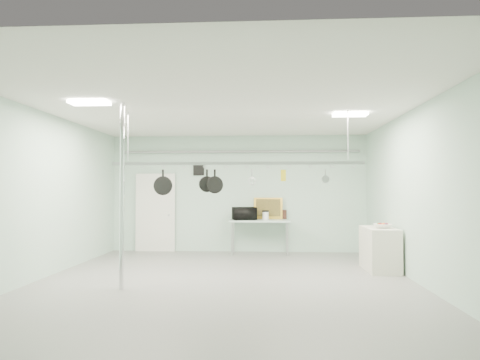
# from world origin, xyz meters

# --- Properties ---
(floor) EXTENTS (8.00, 8.00, 0.00)m
(floor) POSITION_xyz_m (0.00, 0.00, 0.00)
(floor) COLOR gray
(floor) RESTS_ON ground
(ceiling) EXTENTS (7.00, 8.00, 0.02)m
(ceiling) POSITION_xyz_m (0.00, 0.00, 3.19)
(ceiling) COLOR silver
(ceiling) RESTS_ON back_wall
(back_wall) EXTENTS (7.00, 0.02, 3.20)m
(back_wall) POSITION_xyz_m (0.00, 3.99, 1.60)
(back_wall) COLOR #A8C9B7
(back_wall) RESTS_ON floor
(right_wall) EXTENTS (0.02, 8.00, 3.20)m
(right_wall) POSITION_xyz_m (3.49, 0.00, 1.60)
(right_wall) COLOR #A8C9B7
(right_wall) RESTS_ON floor
(door) EXTENTS (1.10, 0.10, 2.20)m
(door) POSITION_xyz_m (-2.30, 3.94, 1.05)
(door) COLOR silver
(door) RESTS_ON floor
(wall_vent) EXTENTS (0.30, 0.04, 0.30)m
(wall_vent) POSITION_xyz_m (-1.10, 3.97, 2.25)
(wall_vent) COLOR black
(wall_vent) RESTS_ON back_wall
(conduit_pipe) EXTENTS (6.60, 0.07, 0.07)m
(conduit_pipe) POSITION_xyz_m (0.00, 3.90, 2.75)
(conduit_pipe) COLOR gray
(conduit_pipe) RESTS_ON back_wall
(chrome_pole) EXTENTS (0.08, 0.08, 3.20)m
(chrome_pole) POSITION_xyz_m (-1.70, -0.60, 1.60)
(chrome_pole) COLOR silver
(chrome_pole) RESTS_ON floor
(prep_table) EXTENTS (1.60, 0.70, 0.91)m
(prep_table) POSITION_xyz_m (0.60, 3.60, 0.83)
(prep_table) COLOR silver
(prep_table) RESTS_ON floor
(side_cabinet) EXTENTS (0.60, 1.20, 0.90)m
(side_cabinet) POSITION_xyz_m (3.15, 1.40, 0.45)
(side_cabinet) COLOR beige
(side_cabinet) RESTS_ON floor
(pot_rack) EXTENTS (4.80, 0.06, 1.00)m
(pot_rack) POSITION_xyz_m (0.20, 0.30, 2.23)
(pot_rack) COLOR #B7B7BC
(pot_rack) RESTS_ON ceiling
(light_panel_left) EXTENTS (0.65, 0.30, 0.05)m
(light_panel_left) POSITION_xyz_m (-2.20, -0.80, 3.16)
(light_panel_left) COLOR white
(light_panel_left) RESTS_ON ceiling
(light_panel_right) EXTENTS (0.65, 0.30, 0.05)m
(light_panel_right) POSITION_xyz_m (2.40, 0.60, 3.16)
(light_panel_right) COLOR white
(light_panel_right) RESTS_ON ceiling
(microwave) EXTENTS (0.69, 0.55, 0.34)m
(microwave) POSITION_xyz_m (0.20, 3.50, 1.07)
(microwave) COLOR black
(microwave) RESTS_ON prep_table
(coffee_canister) EXTENTS (0.21, 0.21, 0.21)m
(coffee_canister) POSITION_xyz_m (0.75, 3.63, 1.01)
(coffee_canister) COLOR white
(coffee_canister) RESTS_ON prep_table
(painting_large) EXTENTS (0.79, 0.19, 0.58)m
(painting_large) POSITION_xyz_m (0.82, 3.90, 1.20)
(painting_large) COLOR gold
(painting_large) RESTS_ON prep_table
(painting_small) EXTENTS (0.30, 0.09, 0.25)m
(painting_small) POSITION_xyz_m (1.18, 3.90, 1.03)
(painting_small) COLOR black
(painting_small) RESTS_ON prep_table
(fruit_bowl) EXTENTS (0.38, 0.38, 0.09)m
(fruit_bowl) POSITION_xyz_m (3.18, 1.27, 0.95)
(fruit_bowl) COLOR silver
(fruit_bowl) RESTS_ON side_cabinet
(skillet_left) EXTENTS (0.36, 0.07, 0.48)m
(skillet_left) POSITION_xyz_m (-1.21, 0.30, 1.85)
(skillet_left) COLOR black
(skillet_left) RESTS_ON pot_rack
(skillet_mid) EXTENTS (0.31, 0.14, 0.42)m
(skillet_mid) POSITION_xyz_m (-0.36, 0.30, 1.88)
(skillet_mid) COLOR black
(skillet_mid) RESTS_ON pot_rack
(skillet_right) EXTENTS (0.32, 0.18, 0.44)m
(skillet_right) POSITION_xyz_m (-0.21, 0.30, 1.87)
(skillet_right) COLOR black
(skillet_right) RESTS_ON pot_rack
(whisk) EXTENTS (0.17, 0.17, 0.30)m
(whisk) POSITION_xyz_m (0.50, 0.30, 1.94)
(whisk) COLOR silver
(whisk) RESTS_ON pot_rack
(grater) EXTENTS (0.10, 0.05, 0.23)m
(grater) POSITION_xyz_m (1.09, 0.30, 1.97)
(grater) COLOR orange
(grater) RESTS_ON pot_rack
(saucepan) EXTENTS (0.16, 0.13, 0.27)m
(saucepan) POSITION_xyz_m (1.88, 0.30, 1.95)
(saucepan) COLOR silver
(saucepan) RESTS_ON pot_rack
(fruit_cluster) EXTENTS (0.24, 0.24, 0.09)m
(fruit_cluster) POSITION_xyz_m (3.18, 1.27, 0.99)
(fruit_cluster) COLOR maroon
(fruit_cluster) RESTS_ON fruit_bowl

